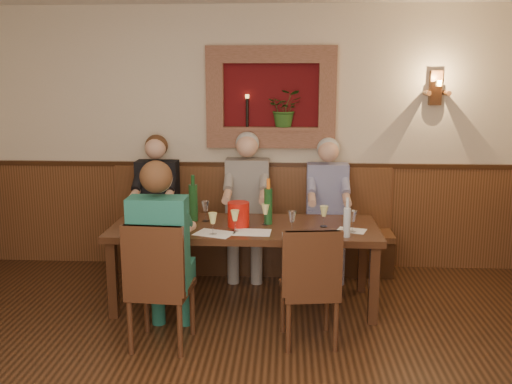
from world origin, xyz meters
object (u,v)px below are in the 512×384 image
(dining_table, at_px, (245,233))
(wine_bottle_green_a, at_px, (268,205))
(person_chair_front, at_px, (162,267))
(wine_bottle_green_b, at_px, (193,202))
(person_bench_left, at_px, (157,216))
(chair_near_left, at_px, (161,310))
(person_bench_mid, at_px, (247,216))
(chair_near_right, at_px, (309,309))
(water_bottle, at_px, (347,221))
(spittoon_bucket, at_px, (238,214))
(person_bench_right, at_px, (327,219))
(bench, at_px, (251,240))

(dining_table, xyz_separation_m, wine_bottle_green_a, (0.21, 0.07, 0.25))
(person_chair_front, xyz_separation_m, wine_bottle_green_b, (0.10, 0.92, 0.32))
(person_bench_left, xyz_separation_m, wine_bottle_green_b, (0.51, -0.69, 0.32))
(chair_near_left, distance_m, person_bench_mid, 1.81)
(dining_table, xyz_separation_m, chair_near_right, (0.56, -0.75, -0.39))
(person_bench_mid, distance_m, water_bottle, 1.50)
(spittoon_bucket, xyz_separation_m, wine_bottle_green_b, (-0.44, 0.18, 0.07))
(person_chair_front, bearing_deg, chair_near_right, 1.16)
(chair_near_left, height_order, wine_bottle_green_a, wine_bottle_green_a)
(person_bench_right, relative_size, water_bottle, 4.29)
(person_bench_right, bearing_deg, bench, 172.44)
(water_bottle, bearing_deg, chair_near_left, -159.66)
(chair_near_right, height_order, wine_bottle_green_a, wine_bottle_green_a)
(bench, relative_size, chair_near_right, 3.11)
(dining_table, xyz_separation_m, water_bottle, (0.88, -0.32, 0.21))
(person_bench_left, height_order, water_bottle, person_bench_left)
(wine_bottle_green_a, bearing_deg, chair_near_left, -130.75)
(person_bench_left, bearing_deg, water_bottle, -31.43)
(chair_near_left, xyz_separation_m, spittoon_bucket, (0.54, 0.83, 0.56))
(spittoon_bucket, relative_size, water_bottle, 0.65)
(spittoon_bucket, height_order, wine_bottle_green_b, wine_bottle_green_b)
(bench, bearing_deg, wine_bottle_green_a, -76.48)
(chair_near_left, bearing_deg, person_bench_right, 55.10)
(bench, height_order, water_bottle, bench)
(chair_near_right, xyz_separation_m, person_chair_front, (-1.15, -0.02, 0.33))
(dining_table, height_order, person_bench_right, person_bench_right)
(chair_near_left, relative_size, water_bottle, 3.03)
(chair_near_right, height_order, spittoon_bucket, spittoon_bucket)
(person_bench_right, bearing_deg, person_bench_left, -179.98)
(person_bench_right, xyz_separation_m, spittoon_bucket, (-0.86, -0.87, 0.26))
(chair_near_right, height_order, person_bench_left, person_bench_left)
(person_bench_right, bearing_deg, wine_bottle_green_b, -151.89)
(chair_near_right, height_order, person_bench_right, person_bench_right)
(chair_near_right, xyz_separation_m, water_bottle, (0.32, 0.44, 0.60))
(person_bench_mid, bearing_deg, wine_bottle_green_b, -123.17)
(person_chair_front, bearing_deg, person_bench_left, 104.34)
(dining_table, relative_size, spittoon_bucket, 10.86)
(spittoon_bucket, bearing_deg, person_bench_right, 45.39)
(dining_table, bearing_deg, person_chair_front, -127.17)
(chair_near_left, xyz_separation_m, person_chair_front, (0.00, 0.09, 0.31))
(chair_near_right, height_order, water_bottle, water_bottle)
(dining_table, height_order, person_chair_front, person_chair_front)
(wine_bottle_green_b, bearing_deg, person_bench_right, 28.11)
(spittoon_bucket, height_order, water_bottle, water_bottle)
(person_bench_left, bearing_deg, person_chair_front, -75.66)
(person_bench_mid, bearing_deg, spittoon_bucket, -90.92)
(dining_table, height_order, person_bench_left, person_bench_left)
(chair_near_right, bearing_deg, bench, 101.16)
(person_bench_left, bearing_deg, bench, 6.11)
(dining_table, xyz_separation_m, wine_bottle_green_b, (-0.49, 0.15, 0.26))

